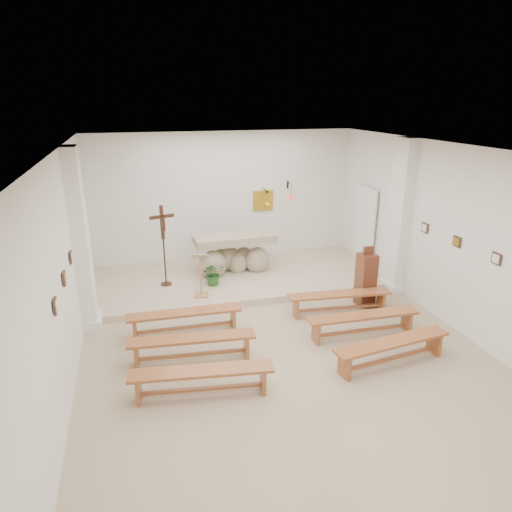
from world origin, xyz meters
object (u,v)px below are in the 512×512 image
object	(u,v)px
bench_left_second	(192,343)
bench_left_third	(202,376)
altar	(234,256)
bench_left_front	(185,317)
bench_right_second	(363,320)
bench_right_third	(392,347)
crucifix_stand	(163,240)
bench_right_front	(339,298)
lectern	(201,274)
donation_pedestal	(366,279)

from	to	relation	value
bench_left_second	bench_left_third	world-z (taller)	same
altar	bench_left_third	size ratio (longest dim) A/B	0.93
altar	bench_left_front	distance (m)	3.06
bench_right_second	bench_left_third	size ratio (longest dim) A/B	0.99
bench_right_third	altar	bearing A→B (deg)	101.91
crucifix_stand	bench_left_front	size ratio (longest dim) A/B	0.87
crucifix_stand	bench_right_third	bearing A→B (deg)	-67.44
bench_left_third	crucifix_stand	bearing A→B (deg)	99.76
bench_right_front	bench_right_second	bearing A→B (deg)	-84.54
crucifix_stand	bench_right_second	bearing A→B (deg)	-59.56
altar	bench_left_front	xyz separation A→B (m)	(-1.57, -2.62, -0.21)
altar	lectern	bearing A→B (deg)	-130.97
altar	bench_right_third	size ratio (longest dim) A/B	0.93
bench_left_front	bench_right_second	world-z (taller)	same
altar	bench_right_second	size ratio (longest dim) A/B	0.94
lectern	bench_right_third	world-z (taller)	lectern
bench_right_front	bench_right_second	size ratio (longest dim) A/B	1.01
bench_right_front	bench_right_second	xyz separation A→B (m)	(0.00, -1.02, 0.00)
altar	bench_right_front	size ratio (longest dim) A/B	0.94
altar	bench_left_front	bearing A→B (deg)	-123.31
lectern	bench_right_third	xyz separation A→B (m)	(2.69, -3.35, -0.32)
lectern	bench_right_third	bearing A→B (deg)	-40.75
bench_right_front	bench_right_second	distance (m)	1.02
bench_right_second	bench_left_front	bearing A→B (deg)	164.20
altar	bench_right_front	bearing A→B (deg)	-60.18
bench_left_front	bench_left_third	bearing A→B (deg)	-88.46
altar	bench_right_front	world-z (taller)	altar
bench_left_third	bench_left_second	bearing A→B (deg)	97.51
bench_left_second	bench_left_third	xyz separation A→B (m)	(-0.00, -1.02, 0.00)
bench_left_front	bench_left_second	world-z (taller)	same
crucifix_stand	bench_right_second	size ratio (longest dim) A/B	0.87
crucifix_stand	bench_right_second	xyz separation A→B (m)	(3.38, -3.19, -0.90)
bench_left_second	bench_right_second	xyz separation A→B (m)	(3.22, 0.00, 0.00)
altar	bench_left_front	world-z (taller)	altar
bench_left_front	crucifix_stand	bearing A→B (deg)	95.90
lectern	bench_left_second	world-z (taller)	lectern
bench_right_front	bench_left_second	bearing A→B (deg)	-157.00
bench_right_front	crucifix_stand	bearing A→B (deg)	152.75
bench_right_front	bench_right_second	world-z (taller)	same
bench_left_front	bench_left_second	bearing A→B (deg)	-88.46
crucifix_stand	donation_pedestal	bearing A→B (deg)	-40.93
donation_pedestal	bench_left_front	distance (m)	3.97
donation_pedestal	bench_left_second	size ratio (longest dim) A/B	0.61
bench_left_front	bench_left_third	xyz separation A→B (m)	(-0.00, -2.03, 0.00)
bench_right_front	altar	bearing A→B (deg)	127.70
altar	donation_pedestal	world-z (taller)	donation_pedestal
lectern	bench_right_second	xyz separation A→B (m)	(2.69, -2.33, -0.32)
donation_pedestal	bench_right_third	xyz separation A→B (m)	(-0.74, -2.31, -0.24)
bench_left_front	bench_left_third	world-z (taller)	same
crucifix_stand	bench_right_second	world-z (taller)	crucifix_stand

